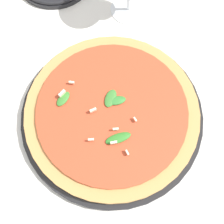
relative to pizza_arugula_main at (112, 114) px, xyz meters
The scene contains 2 objects.
ground_plane 0.04m from the pizza_arugula_main, 163.86° to the right, with size 6.00×6.00×0.00m, color silver.
pizza_arugula_main is the anchor object (origin of this frame).
Camera 1 is at (-0.01, 0.19, 0.55)m, focal length 50.00 mm.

